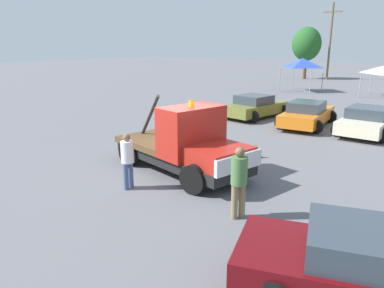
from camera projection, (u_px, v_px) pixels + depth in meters
ground_plane at (181, 171)px, 12.92m from camera, size 160.00×160.00×0.00m
tow_truck at (187, 146)px, 12.42m from camera, size 5.59×2.93×2.52m
foreground_car at (383, 270)px, 6.16m from camera, size 5.28×3.44×1.34m
person_near_truck at (239, 178)px, 9.20m from camera, size 0.41×0.41×1.85m
person_at_hood at (127, 157)px, 11.12m from camera, size 0.38×0.38×1.71m
parked_car_olive at (255, 107)px, 22.07m from camera, size 2.88×4.52×1.34m
parked_car_orange at (307, 114)px, 19.71m from camera, size 2.78×4.82×1.34m
parked_car_cream at (369, 121)px, 18.04m from camera, size 2.57×4.65×1.34m
canopy_tent_blue at (302, 63)px, 33.64m from camera, size 2.93×2.93×2.97m
tree_left at (307, 44)px, 45.24m from camera, size 3.46×3.46×6.18m
traffic_cone at (255, 151)px, 14.35m from camera, size 0.40×0.40×0.55m
utility_pole at (330, 40)px, 44.10m from camera, size 2.20×0.24×8.82m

